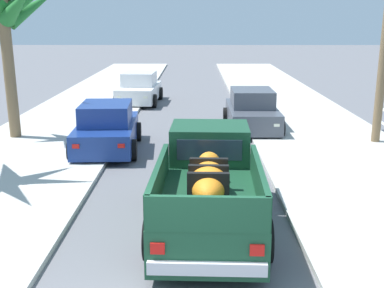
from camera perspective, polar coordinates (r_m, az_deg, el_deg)
The scene contains 9 objects.
sidewalk_left at distance 19.21m, azimuth -14.79°, elevation 0.89°, with size 4.89×60.00×0.12m, color beige.
sidewalk_right at distance 19.06m, azimuth 13.70°, elevation 0.86°, with size 4.89×60.00×0.12m, color beige.
curb_left at distance 18.96m, azimuth -11.74°, elevation 0.87°, with size 0.16×60.00×0.10m, color silver.
curb_right at distance 18.85m, azimuth 10.60°, elevation 0.84°, with size 0.16×60.00×0.10m, color silver.
pickup_truck at distance 10.50m, azimuth 1.86°, elevation -4.79°, with size 2.35×5.27×1.80m.
car_left_near at distance 19.85m, azimuth 6.58°, elevation 3.57°, with size 2.03×4.26×1.54m.
car_right_near at distance 16.81m, azimuth -9.30°, elevation 1.68°, with size 2.19×4.33×1.54m.
car_left_mid at distance 26.26m, azimuth -5.79°, elevation 6.01°, with size 2.18×4.32×1.54m.
palm_tree_left_fore at distance 18.65m, azimuth -19.57°, elevation 13.51°, with size 3.48×3.32×5.32m.
Camera 1 is at (0.30, -6.09, 4.11)m, focal length 48.75 mm.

